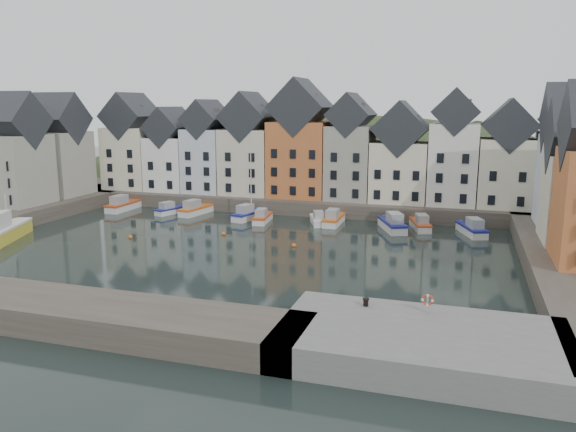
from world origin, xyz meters
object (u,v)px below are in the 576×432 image
at_px(boat_d, 248,214).
at_px(mooring_bollard, 366,302).
at_px(life_ring_post, 428,300).
at_px(boat_a, 123,205).

height_order(boat_d, mooring_bollard, boat_d).
bearing_deg(boat_d, life_ring_post, -40.39).
bearing_deg(boat_a, life_ring_post, -36.59).
bearing_deg(mooring_bollard, life_ring_post, 0.04).
distance_m(mooring_bollard, life_ring_post, 4.22).
bearing_deg(life_ring_post, boat_d, 127.61).
bearing_deg(boat_a, mooring_bollard, -39.15).
bearing_deg(boat_d, boat_a, -169.46).
xyz_separation_m(boat_a, life_ring_post, (47.42, -35.18, 2.07)).
distance_m(boat_d, life_ring_post, 43.79).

